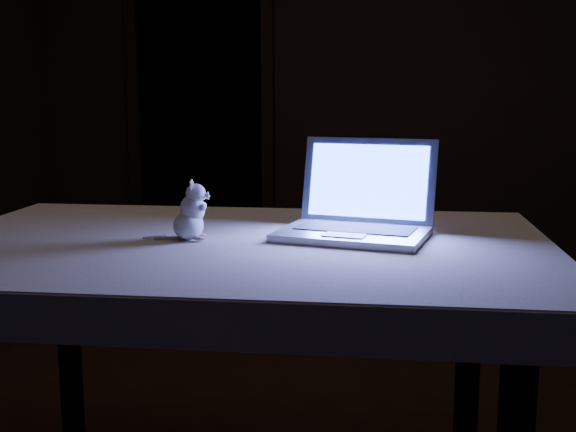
# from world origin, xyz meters

# --- Properties ---
(floor) EXTENTS (5.00, 5.00, 0.00)m
(floor) POSITION_xyz_m (0.00, 0.00, 0.00)
(floor) COLOR black
(floor) RESTS_ON ground
(back_wall) EXTENTS (4.50, 0.04, 2.60)m
(back_wall) POSITION_xyz_m (0.00, 2.50, 1.30)
(back_wall) COLOR black
(back_wall) RESTS_ON ground
(doorway) EXTENTS (1.06, 0.36, 2.13)m
(doorway) POSITION_xyz_m (-1.10, 2.50, 1.06)
(doorway) COLOR black
(doorway) RESTS_ON back_wall
(table) EXTENTS (1.57, 1.08, 0.80)m
(table) POSITION_xyz_m (0.04, -0.64, 0.40)
(table) COLOR black
(table) RESTS_ON floor
(tablecloth) EXTENTS (1.64, 1.13, 0.10)m
(tablecloth) POSITION_xyz_m (0.06, -0.62, 0.76)
(tablecloth) COLOR beige
(tablecloth) RESTS_ON table
(laptop) EXTENTS (0.42, 0.38, 0.25)m
(laptop) POSITION_xyz_m (0.32, -0.55, 0.94)
(laptop) COLOR #A8A8AD
(laptop) RESTS_ON tablecloth
(plush_mouse) EXTENTS (0.13, 0.13, 0.15)m
(plush_mouse) POSITION_xyz_m (-0.09, -0.66, 0.89)
(plush_mouse) COLOR silver
(plush_mouse) RESTS_ON tablecloth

